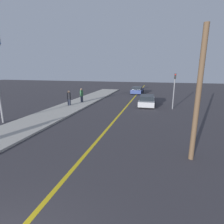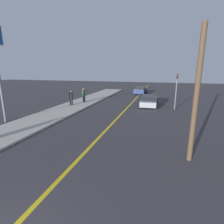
% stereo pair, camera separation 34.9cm
% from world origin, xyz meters
% --- Properties ---
extents(road_center_line, '(0.20, 60.00, 0.01)m').
position_xyz_m(road_center_line, '(0.00, 18.00, 0.00)').
color(road_center_line, gold).
rests_on(road_center_line, ground_plane).
extents(sidewalk_left, '(3.62, 35.02, 0.14)m').
position_xyz_m(sidewalk_left, '(-6.28, 17.51, 0.07)').
color(sidewalk_left, '#ADA89E').
rests_on(sidewalk_left, ground_plane).
extents(car_near_right_lane, '(2.02, 4.73, 1.26)m').
position_xyz_m(car_near_right_lane, '(2.31, 20.12, 0.62)').
color(car_near_right_lane, '#9E9EA3').
rests_on(car_near_right_lane, ground_plane).
extents(car_ahead_center, '(2.10, 3.89, 1.27)m').
position_xyz_m(car_ahead_center, '(-0.04, 30.47, 0.62)').
color(car_ahead_center, navy).
rests_on(car_ahead_center, ground_plane).
extents(pedestrian_far_standing, '(0.44, 0.44, 1.77)m').
position_xyz_m(pedestrian_far_standing, '(-6.66, 17.16, 1.02)').
color(pedestrian_far_standing, '#282D3D').
rests_on(pedestrian_far_standing, sidewalk_left).
extents(pedestrian_by_sign, '(0.41, 0.41, 1.81)m').
position_xyz_m(pedestrian_by_sign, '(-6.10, 19.56, 1.04)').
color(pedestrian_by_sign, '#282D3D').
rests_on(pedestrian_by_sign, sidewalk_left).
extents(traffic_light, '(0.18, 0.40, 3.91)m').
position_xyz_m(traffic_light, '(5.25, 18.78, 2.41)').
color(traffic_light, slate).
rests_on(traffic_light, ground_plane).
extents(utility_pole, '(0.24, 0.24, 6.27)m').
position_xyz_m(utility_pole, '(5.29, 7.21, 3.13)').
color(utility_pole, brown).
rests_on(utility_pole, ground_plane).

